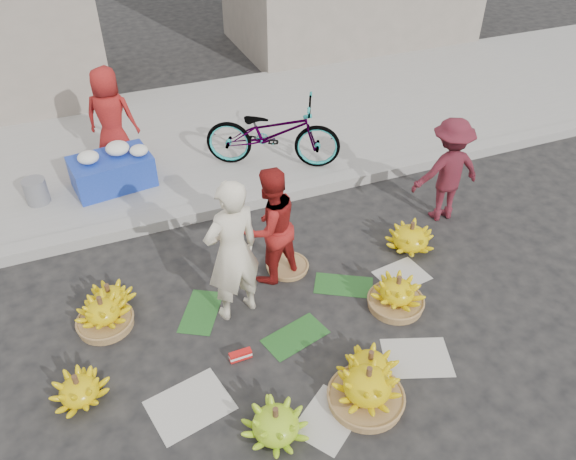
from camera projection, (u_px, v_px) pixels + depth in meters
name	position (u px, v px, depth m)	size (l,w,h in m)	color
ground	(297.00, 321.00, 5.90)	(80.00, 80.00, 0.00)	black
curb	(233.00, 205.00, 7.47)	(40.00, 0.25, 0.15)	gray
sidewalk	(193.00, 137.00, 9.03)	(40.00, 4.00, 0.12)	gray
newspaper_scatter	(330.00, 378.00, 5.31)	(3.20, 1.80, 0.00)	beige
banana_leaves	(281.00, 310.00, 6.01)	(2.00, 1.00, 0.00)	#1A4F1B
banana_bunch_0	(79.00, 389.00, 5.04)	(0.61, 0.61, 0.32)	yellow
banana_bunch_1	(276.00, 423.00, 4.74)	(0.70, 0.70, 0.36)	#7CBA1A
banana_bunch_2	(367.00, 387.00, 4.98)	(0.71, 0.71, 0.47)	olive
banana_bunch_3	(370.00, 366.00, 5.23)	(0.63, 0.63, 0.35)	yellow
banana_bunch_4	(397.00, 294.00, 5.97)	(0.59, 0.59, 0.42)	olive
banana_bunch_5	(411.00, 237.00, 6.77)	(0.76, 0.76, 0.38)	yellow
banana_bunch_6	(103.00, 314.00, 5.74)	(0.63, 0.63, 0.40)	olive
banana_bunch_7	(110.00, 298.00, 5.97)	(0.58, 0.58, 0.33)	yellow
basket_spare	(288.00, 267.00, 6.54)	(0.47, 0.47, 0.05)	olive
incense_stack	(240.00, 355.00, 5.46)	(0.22, 0.07, 0.09)	red
vendor_cream	(232.00, 252.00, 5.52)	(0.60, 0.39, 1.63)	beige
vendor_red	(270.00, 226.00, 6.04)	(0.68, 0.53, 1.40)	#A81F19
man_striped	(448.00, 170.00, 6.99)	(0.90, 0.52, 1.39)	maroon
flower_table	(112.00, 169.00, 7.63)	(1.13, 0.79, 0.61)	#1933A4
grey_bucket	(36.00, 191.00, 7.35)	(0.30, 0.30, 0.34)	slate
flower_vendor	(111.00, 118.00, 7.82)	(0.71, 0.46, 1.45)	#A81F19
bicycle	(273.00, 133.00, 7.93)	(1.93, 0.67, 1.01)	gray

